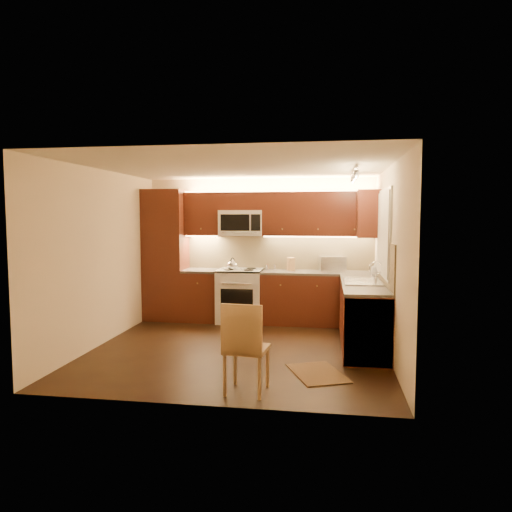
% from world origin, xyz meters
% --- Properties ---
extents(floor, '(4.00, 4.00, 0.01)m').
position_xyz_m(floor, '(0.00, 0.00, 0.00)').
color(floor, black).
rests_on(floor, ground).
extents(ceiling, '(4.00, 4.00, 0.01)m').
position_xyz_m(ceiling, '(0.00, 0.00, 2.50)').
color(ceiling, beige).
rests_on(ceiling, ground).
extents(wall_back, '(4.00, 0.01, 2.50)m').
position_xyz_m(wall_back, '(0.00, 2.00, 1.25)').
color(wall_back, beige).
rests_on(wall_back, ground).
extents(wall_front, '(4.00, 0.01, 2.50)m').
position_xyz_m(wall_front, '(0.00, -2.00, 1.25)').
color(wall_front, beige).
rests_on(wall_front, ground).
extents(wall_left, '(0.01, 4.00, 2.50)m').
position_xyz_m(wall_left, '(-2.00, 0.00, 1.25)').
color(wall_left, beige).
rests_on(wall_left, ground).
extents(wall_right, '(0.01, 4.00, 2.50)m').
position_xyz_m(wall_right, '(2.00, 0.00, 1.25)').
color(wall_right, beige).
rests_on(wall_right, ground).
extents(pantry, '(0.70, 0.60, 2.30)m').
position_xyz_m(pantry, '(-1.65, 1.70, 1.15)').
color(pantry, '#44180E').
rests_on(pantry, floor).
extents(base_cab_back_left, '(0.62, 0.60, 0.86)m').
position_xyz_m(base_cab_back_left, '(-0.99, 1.70, 0.43)').
color(base_cab_back_left, '#44180E').
rests_on(base_cab_back_left, floor).
extents(counter_back_left, '(0.62, 0.60, 0.04)m').
position_xyz_m(counter_back_left, '(-0.99, 1.70, 0.88)').
color(counter_back_left, '#353230').
rests_on(counter_back_left, base_cab_back_left).
extents(base_cab_back_right, '(1.92, 0.60, 0.86)m').
position_xyz_m(base_cab_back_right, '(1.04, 1.70, 0.43)').
color(base_cab_back_right, '#44180E').
rests_on(base_cab_back_right, floor).
extents(counter_back_right, '(1.92, 0.60, 0.04)m').
position_xyz_m(counter_back_right, '(1.04, 1.70, 0.88)').
color(counter_back_right, '#353230').
rests_on(counter_back_right, base_cab_back_right).
extents(base_cab_right, '(0.60, 2.00, 0.86)m').
position_xyz_m(base_cab_right, '(1.70, 0.40, 0.43)').
color(base_cab_right, '#44180E').
rests_on(base_cab_right, floor).
extents(counter_right, '(0.60, 2.00, 0.04)m').
position_xyz_m(counter_right, '(1.70, 0.40, 0.88)').
color(counter_right, '#353230').
rests_on(counter_right, base_cab_right).
extents(dishwasher, '(0.58, 0.60, 0.84)m').
position_xyz_m(dishwasher, '(1.70, -0.30, 0.43)').
color(dishwasher, silver).
rests_on(dishwasher, floor).
extents(backsplash_back, '(3.30, 0.02, 0.60)m').
position_xyz_m(backsplash_back, '(0.35, 1.99, 1.20)').
color(backsplash_back, tan).
rests_on(backsplash_back, wall_back).
extents(backsplash_right, '(0.02, 2.00, 0.60)m').
position_xyz_m(backsplash_right, '(1.99, 0.40, 1.20)').
color(backsplash_right, tan).
rests_on(backsplash_right, wall_right).
extents(upper_cab_back_left, '(0.62, 0.35, 0.75)m').
position_xyz_m(upper_cab_back_left, '(-0.99, 1.82, 1.88)').
color(upper_cab_back_left, '#44180E').
rests_on(upper_cab_back_left, wall_back).
extents(upper_cab_back_right, '(1.92, 0.35, 0.75)m').
position_xyz_m(upper_cab_back_right, '(1.04, 1.82, 1.88)').
color(upper_cab_back_right, '#44180E').
rests_on(upper_cab_back_right, wall_back).
extents(upper_cab_bridge, '(0.76, 0.35, 0.31)m').
position_xyz_m(upper_cab_bridge, '(-0.30, 1.82, 2.09)').
color(upper_cab_bridge, '#44180E').
rests_on(upper_cab_bridge, wall_back).
extents(upper_cab_right_corner, '(0.35, 0.50, 0.75)m').
position_xyz_m(upper_cab_right_corner, '(1.82, 1.40, 1.88)').
color(upper_cab_right_corner, '#44180E').
rests_on(upper_cab_right_corner, wall_right).
extents(stove, '(0.76, 0.65, 0.92)m').
position_xyz_m(stove, '(-0.30, 1.68, 0.46)').
color(stove, silver).
rests_on(stove, floor).
extents(microwave, '(0.76, 0.38, 0.44)m').
position_xyz_m(microwave, '(-0.30, 1.81, 1.72)').
color(microwave, silver).
rests_on(microwave, wall_back).
extents(window_frame, '(0.03, 1.44, 1.24)m').
position_xyz_m(window_frame, '(1.99, 0.55, 1.60)').
color(window_frame, silver).
rests_on(window_frame, wall_right).
extents(window_blinds, '(0.02, 1.36, 1.16)m').
position_xyz_m(window_blinds, '(1.97, 0.55, 1.60)').
color(window_blinds, silver).
rests_on(window_blinds, wall_right).
extents(sink, '(0.52, 0.86, 0.15)m').
position_xyz_m(sink, '(1.70, 0.55, 0.98)').
color(sink, silver).
rests_on(sink, counter_right).
extents(faucet, '(0.20, 0.04, 0.30)m').
position_xyz_m(faucet, '(1.88, 0.55, 1.05)').
color(faucet, silver).
rests_on(faucet, counter_right).
extents(track_light_bar, '(0.04, 1.20, 0.03)m').
position_xyz_m(track_light_bar, '(1.55, 0.40, 2.46)').
color(track_light_bar, silver).
rests_on(track_light_bar, ceiling).
extents(kettle, '(0.23, 0.23, 0.22)m').
position_xyz_m(kettle, '(-0.41, 1.55, 1.03)').
color(kettle, silver).
rests_on(kettle, stove).
extents(toaster_oven, '(0.49, 0.40, 0.26)m').
position_xyz_m(toaster_oven, '(1.27, 1.78, 1.03)').
color(toaster_oven, silver).
rests_on(toaster_oven, counter_back_right).
extents(knife_block, '(0.16, 0.19, 0.22)m').
position_xyz_m(knife_block, '(0.57, 1.80, 1.01)').
color(knife_block, '#9A7845').
rests_on(knife_block, counter_back_right).
extents(spice_jar_a, '(0.05, 0.05, 0.09)m').
position_xyz_m(spice_jar_a, '(0.28, 1.87, 0.95)').
color(spice_jar_a, silver).
rests_on(spice_jar_a, counter_back_right).
extents(spice_jar_b, '(0.05, 0.05, 0.09)m').
position_xyz_m(spice_jar_b, '(0.14, 1.91, 0.95)').
color(spice_jar_b, brown).
rests_on(spice_jar_b, counter_back_right).
extents(spice_jar_c, '(0.05, 0.05, 0.09)m').
position_xyz_m(spice_jar_c, '(0.14, 1.87, 0.94)').
color(spice_jar_c, silver).
rests_on(spice_jar_c, counter_back_right).
extents(spice_jar_d, '(0.04, 0.04, 0.09)m').
position_xyz_m(spice_jar_d, '(0.59, 1.94, 0.94)').
color(spice_jar_d, '#A66031').
rests_on(spice_jar_d, counter_back_right).
extents(soap_bottle, '(0.10, 0.11, 0.21)m').
position_xyz_m(soap_bottle, '(1.94, 1.34, 1.00)').
color(soap_bottle, white).
rests_on(soap_bottle, counter_right).
extents(rug, '(0.80, 0.94, 0.01)m').
position_xyz_m(rug, '(1.10, -0.90, 0.01)').
color(rug, black).
rests_on(rug, floor).
extents(dining_chair, '(0.46, 0.46, 0.96)m').
position_xyz_m(dining_chair, '(0.38, -1.57, 0.48)').
color(dining_chair, '#9A7845').
rests_on(dining_chair, floor).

